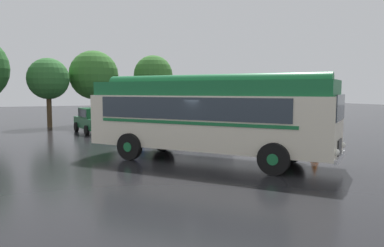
{
  "coord_description": "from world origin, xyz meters",
  "views": [
    {
      "loc": [
        -6.62,
        -13.69,
        2.84
      ],
      "look_at": [
        -0.01,
        1.29,
        1.4
      ],
      "focal_mm": 35.0,
      "sensor_mm": 36.0,
      "label": 1
    }
  ],
  "objects_px": {
    "vintage_bus": "(207,114)",
    "box_van": "(206,109)",
    "traffic_cone": "(315,155)",
    "car_near_left": "(94,120)",
    "car_mid_right": "(169,118)",
    "car_mid_left": "(131,119)"
  },
  "relations": [
    {
      "from": "car_near_left",
      "to": "vintage_bus",
      "type": "bearing_deg",
      "value": -78.6
    },
    {
      "from": "car_mid_right",
      "to": "box_van",
      "type": "bearing_deg",
      "value": 11.43
    },
    {
      "from": "vintage_bus",
      "to": "traffic_cone",
      "type": "relative_size",
      "value": 17.12
    },
    {
      "from": "car_near_left",
      "to": "car_mid_right",
      "type": "xyz_separation_m",
      "value": [
        5.48,
        0.02,
        0.0
      ]
    },
    {
      "from": "car_near_left",
      "to": "box_van",
      "type": "distance_m",
      "value": 8.85
    },
    {
      "from": "car_near_left",
      "to": "traffic_cone",
      "type": "height_order",
      "value": "car_near_left"
    },
    {
      "from": "car_mid_left",
      "to": "traffic_cone",
      "type": "xyz_separation_m",
      "value": [
        3.74,
        -14.67,
        -0.57
      ]
    },
    {
      "from": "vintage_bus",
      "to": "traffic_cone",
      "type": "bearing_deg",
      "value": -25.68
    },
    {
      "from": "vintage_bus",
      "to": "car_mid_left",
      "type": "relative_size",
      "value": 2.21
    },
    {
      "from": "car_near_left",
      "to": "traffic_cone",
      "type": "xyz_separation_m",
      "value": [
        6.4,
        -14.27,
        -0.57
      ]
    },
    {
      "from": "box_van",
      "to": "traffic_cone",
      "type": "height_order",
      "value": "box_van"
    },
    {
      "from": "vintage_bus",
      "to": "car_near_left",
      "type": "bearing_deg",
      "value": 101.4
    },
    {
      "from": "car_near_left",
      "to": "traffic_cone",
      "type": "bearing_deg",
      "value": -65.83
    },
    {
      "from": "vintage_bus",
      "to": "car_mid_left",
      "type": "distance_m",
      "value": 12.84
    },
    {
      "from": "traffic_cone",
      "to": "vintage_bus",
      "type": "bearing_deg",
      "value": 154.32
    },
    {
      "from": "car_near_left",
      "to": "car_mid_right",
      "type": "bearing_deg",
      "value": 0.26
    },
    {
      "from": "vintage_bus",
      "to": "box_van",
      "type": "distance_m",
      "value": 14.54
    },
    {
      "from": "car_mid_right",
      "to": "traffic_cone",
      "type": "height_order",
      "value": "car_mid_right"
    },
    {
      "from": "vintage_bus",
      "to": "traffic_cone",
      "type": "distance_m",
      "value": 4.62
    },
    {
      "from": "vintage_bus",
      "to": "car_mid_right",
      "type": "xyz_separation_m",
      "value": [
        2.98,
        12.41,
        -1.05
      ]
    },
    {
      "from": "box_van",
      "to": "traffic_cone",
      "type": "xyz_separation_m",
      "value": [
        -2.41,
        -14.96,
        -1.09
      ]
    },
    {
      "from": "car_near_left",
      "to": "car_mid_left",
      "type": "distance_m",
      "value": 2.7
    }
  ]
}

